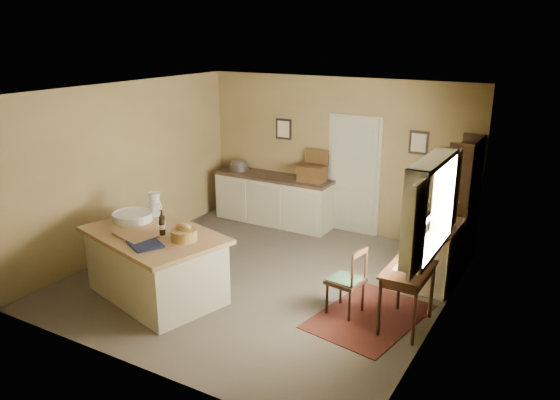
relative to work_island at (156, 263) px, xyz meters
The scene contains 16 objects.
ground 1.57m from the work_island, 50.01° to the left, with size 5.00×5.00×0.00m, color #61584A.
wall_back 3.87m from the work_island, 75.24° to the left, with size 5.00×0.10×2.70m, color olive.
wall_front 1.87m from the work_island, 54.70° to the right, with size 5.00×0.10×2.70m, color olive.
wall_left 2.11m from the work_island, 143.38° to the left, with size 0.10×5.00×2.70m, color olive.
wall_right 3.75m from the work_island, 18.30° to the left, with size 0.10×5.00×2.70m, color olive.
ceiling 2.67m from the work_island, 50.01° to the left, with size 5.00×5.00×0.00m, color silver.
door 3.89m from the work_island, 70.08° to the left, with size 0.97×0.06×2.11m, color #AAAF93.
framed_prints 4.00m from the work_island, 72.25° to the left, with size 2.82×0.02×0.38m.
window 3.67m from the work_island, 15.60° to the left, with size 0.25×1.99×1.12m.
work_island is the anchor object (origin of this frame).
sideboard 3.35m from the work_island, 92.11° to the left, with size 2.26×0.64×1.18m.
rug 2.89m from the work_island, 18.23° to the left, with size 1.10×1.60×0.01m, color #461B12.
writing_desk 3.29m from the work_island, 15.78° to the left, with size 0.50×0.81×0.82m.
desk_chair 2.53m from the work_island, 19.38° to the left, with size 0.41×0.41×0.87m, color black, non-canonical shape.
right_cabinet 3.87m from the work_island, 35.27° to the left, with size 0.54×0.97×0.99m.
shelving_unit 4.59m from the work_island, 43.52° to the left, with size 0.33×0.88×1.96m.
Camera 1 is at (3.83, -6.12, 3.46)m, focal length 35.00 mm.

